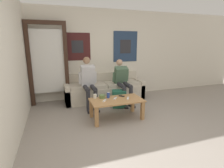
# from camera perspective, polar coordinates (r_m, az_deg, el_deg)

# --- Properties ---
(ground_plane) EXTENTS (18.00, 18.00, 0.00)m
(ground_plane) POSITION_cam_1_polar(r_m,az_deg,el_deg) (3.13, 12.03, -18.08)
(ground_plane) COLOR gray
(wall_back) EXTENTS (10.00, 0.07, 2.55)m
(wall_back) POSITION_cam_1_polar(r_m,az_deg,el_deg) (5.25, -3.05, 9.67)
(wall_back) COLOR silver
(wall_back) RESTS_ON ground_plane
(door_frame) EXTENTS (1.00, 0.10, 2.15)m
(door_frame) POSITION_cam_1_polar(r_m,az_deg,el_deg) (4.84, -20.17, 7.62)
(door_frame) COLOR #382319
(door_frame) RESTS_ON ground_plane
(couch) EXTENTS (2.23, 0.73, 0.74)m
(couch) POSITION_cam_1_polar(r_m,az_deg,el_deg) (5.05, -2.50, -2.02)
(couch) COLOR beige
(couch) RESTS_ON ground_plane
(coffee_table) EXTENTS (1.12, 0.60, 0.43)m
(coffee_table) POSITION_cam_1_polar(r_m,az_deg,el_deg) (3.78, 1.47, -6.14)
(coffee_table) COLOR #B27F4C
(coffee_table) RESTS_ON ground_plane
(person_seated_adult) EXTENTS (0.47, 0.82, 1.26)m
(person_seated_adult) POSITION_cam_1_polar(r_m,az_deg,el_deg) (4.48, -7.66, 1.19)
(person_seated_adult) COLOR #2D2D33
(person_seated_adult) RESTS_ON ground_plane
(person_seated_teen) EXTENTS (0.47, 0.89, 1.17)m
(person_seated_teen) POSITION_cam_1_polar(r_m,az_deg,el_deg) (4.75, 3.42, 1.44)
(person_seated_teen) COLOR #2D2D33
(person_seated_teen) RESTS_ON ground_plane
(backpack) EXTENTS (0.39, 0.35, 0.44)m
(backpack) POSITION_cam_1_polar(r_m,az_deg,el_deg) (4.47, 2.31, -5.00)
(backpack) COLOR #1E5642
(backpack) RESTS_ON ground_plane
(ceramic_bowl) EXTENTS (0.14, 0.14, 0.07)m
(ceramic_bowl) POSITION_cam_1_polar(r_m,az_deg,el_deg) (3.83, -3.21, -4.02)
(ceramic_bowl) COLOR #607F47
(ceramic_bowl) RESTS_ON coffee_table
(pillar_candle) EXTENTS (0.07, 0.07, 0.10)m
(pillar_candle) POSITION_cam_1_polar(r_m,az_deg,el_deg) (3.84, -5.54, -3.97)
(pillar_candle) COLOR silver
(pillar_candle) RESTS_ON coffee_table
(drink_can_blue) EXTENTS (0.07, 0.07, 0.12)m
(drink_can_blue) POSITION_cam_1_polar(r_m,az_deg,el_deg) (3.84, -1.24, -3.63)
(drink_can_blue) COLOR #28479E
(drink_can_blue) RESTS_ON coffee_table
(game_controller_near_left) EXTENTS (0.10, 0.14, 0.03)m
(game_controller_near_left) POSITION_cam_1_polar(r_m,az_deg,el_deg) (3.81, 5.23, -4.64)
(game_controller_near_left) COLOR white
(game_controller_near_left) RESTS_ON coffee_table
(game_controller_near_right) EXTENTS (0.11, 0.14, 0.03)m
(game_controller_near_right) POSITION_cam_1_polar(r_m,az_deg,el_deg) (3.65, -2.46, -5.43)
(game_controller_near_right) COLOR white
(game_controller_near_right) RESTS_ON coffee_table
(game_controller_far_center) EXTENTS (0.12, 0.13, 0.03)m
(game_controller_far_center) POSITION_cam_1_polar(r_m,az_deg,el_deg) (3.79, 1.09, -4.67)
(game_controller_far_center) COLOR white
(game_controller_far_center) RESTS_ON coffee_table
(cell_phone) EXTENTS (0.14, 0.15, 0.01)m
(cell_phone) POSITION_cam_1_polar(r_m,az_deg,el_deg) (3.97, 3.14, -3.95)
(cell_phone) COLOR black
(cell_phone) RESTS_ON coffee_table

